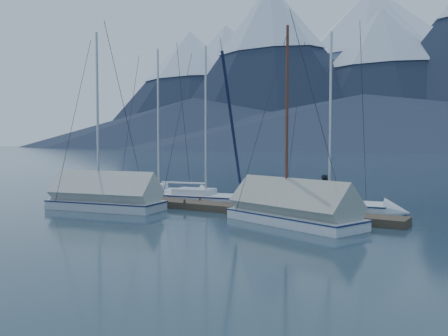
{
  "coord_description": "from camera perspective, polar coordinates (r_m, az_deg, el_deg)",
  "views": [
    {
      "loc": [
        12.85,
        -18.47,
        3.47
      ],
      "look_at": [
        0.0,
        2.0,
        2.2
      ],
      "focal_mm": 38.0,
      "sensor_mm": 36.0,
      "label": 1
    }
  ],
  "objects": [
    {
      "name": "sailboat_open_right",
      "position": [
        24.79,
        13.76,
        -4.72
      ],
      "size": [
        7.77,
        3.43,
        9.97
      ],
      "color": "silver",
      "rests_on": "ground"
    },
    {
      "name": "person",
      "position": [
        22.29,
        12.12,
        -2.94
      ],
      "size": [
        0.53,
        0.69,
        1.69
      ],
      "primitive_type": "imported",
      "rotation": [
        0.0,
        0.0,
        1.78
      ],
      "color": "black",
      "rests_on": "dock"
    },
    {
      "name": "sailboat_open_left",
      "position": [
        30.69,
        -6.87,
        -3.16
      ],
      "size": [
        8.1,
        5.09,
        10.4
      ],
      "color": "silver",
      "rests_on": "ground"
    },
    {
      "name": "dock",
      "position": [
        24.4,
        0.0,
        -4.91
      ],
      "size": [
        18.0,
        1.5,
        0.54
      ],
      "color": "#382D23",
      "rests_on": "ground"
    },
    {
      "name": "ground",
      "position": [
        22.77,
        -2.69,
        -5.76
      ],
      "size": [
        1000.0,
        1000.0,
        0.0
      ],
      "primitive_type": "plane",
      "color": "#162733",
      "rests_on": "ground"
    },
    {
      "name": "sailboat_covered_far",
      "position": [
        25.89,
        -15.09,
        -3.69
      ],
      "size": [
        7.49,
        3.5,
        10.12
      ],
      "color": "#B9BCC6",
      "rests_on": "ground"
    },
    {
      "name": "mooring_posts",
      "position": [
        24.64,
        -0.99,
        -4.27
      ],
      "size": [
        15.12,
        1.52,
        0.35
      ],
      "color": "#382D23",
      "rests_on": "ground"
    },
    {
      "name": "sailboat_open_mid",
      "position": [
        27.43,
        -1.19,
        -3.89
      ],
      "size": [
        7.76,
        3.5,
        9.95
      ],
      "color": "silver",
      "rests_on": "ground"
    },
    {
      "name": "sailboat_covered_near",
      "position": [
        21.0,
        7.2,
        -5.23
      ],
      "size": [
        7.59,
        4.4,
        9.45
      ],
      "color": "white",
      "rests_on": "ground"
    }
  ]
}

